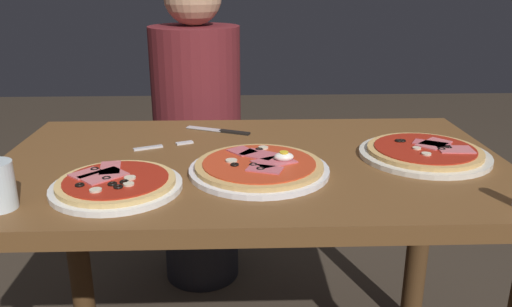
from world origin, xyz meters
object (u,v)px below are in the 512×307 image
(knife, at_px, (222,131))
(diner_person, at_px, (198,141))
(pizza_across_right, at_px, (116,184))
(dining_table, at_px, (252,204))
(pizza_foreground, at_px, (260,167))
(pizza_across_left, at_px, (424,152))
(fork, at_px, (159,146))

(knife, relative_size, diner_person, 0.16)
(diner_person, bearing_deg, pizza_across_right, 83.05)
(dining_table, distance_m, knife, 0.28)
(pizza_foreground, relative_size, diner_person, 0.27)
(pizza_across_left, xyz_separation_m, diner_person, (-0.61, 0.66, -0.17))
(pizza_foreground, distance_m, pizza_across_left, 0.42)
(dining_table, distance_m, diner_person, 0.69)
(pizza_foreground, bearing_deg, diner_person, 104.73)
(pizza_foreground, height_order, diner_person, diner_person)
(dining_table, relative_size, fork, 8.13)
(pizza_across_left, distance_m, diner_person, 0.91)
(pizza_across_right, distance_m, fork, 0.28)
(pizza_foreground, relative_size, pizza_across_left, 1.01)
(knife, bearing_deg, pizza_across_right, -116.56)
(fork, bearing_deg, knife, 40.22)
(dining_table, distance_m, fork, 0.29)
(dining_table, relative_size, diner_person, 1.04)
(fork, bearing_deg, pizza_across_right, -99.63)
(fork, distance_m, diner_person, 0.59)
(pizza_across_left, bearing_deg, pizza_foreground, -166.96)
(dining_table, relative_size, knife, 6.58)
(pizza_across_right, height_order, fork, pizza_across_right)
(dining_table, height_order, fork, fork)
(pizza_across_right, bearing_deg, knife, 63.44)
(pizza_across_left, relative_size, diner_person, 0.27)
(fork, relative_size, diner_person, 0.13)
(knife, bearing_deg, pizza_across_left, -25.00)
(fork, height_order, knife, knife)
(diner_person, bearing_deg, pizza_foreground, 104.73)
(dining_table, relative_size, pizza_foreground, 3.88)
(dining_table, distance_m, pizza_foreground, 0.16)
(pizza_foreground, distance_m, pizza_across_right, 0.31)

